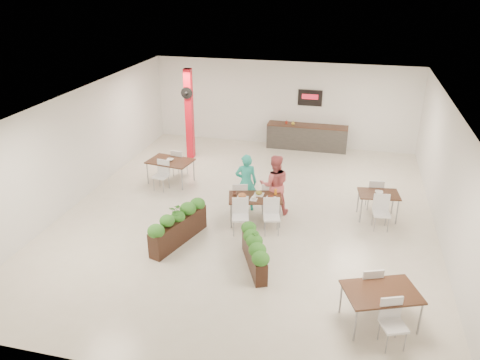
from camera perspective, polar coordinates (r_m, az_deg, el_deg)
name	(u,v)px	position (r m, az deg, el deg)	size (l,w,h in m)	color
ground	(248,213)	(13.14, 1.00, -4.10)	(12.00, 12.00, 0.00)	beige
room_shell	(249,146)	(12.32, 1.06, 4.16)	(10.10, 12.10, 3.22)	white
red_column	(189,113)	(16.71, -6.20, 8.10)	(0.40, 0.41, 3.20)	red
service_counter	(307,136)	(17.96, 8.16, 5.29)	(3.00, 0.64, 2.20)	#2F2D2A
main_table	(255,201)	(12.44, 1.82, -2.54)	(1.58, 1.87, 0.92)	black
diner_man	(246,183)	(13.01, 0.75, -0.31)	(0.61, 0.40, 1.67)	teal
diner_woman	(274,185)	(12.86, 4.22, -0.56)	(0.83, 0.65, 1.72)	#D25D60
planter_left	(178,223)	(11.68, -7.52, -5.27)	(0.89, 1.97, 1.07)	black
planter_right	(254,249)	(10.68, 1.75, -8.35)	(0.93, 1.60, 0.89)	black
side_table_a	(170,164)	(14.97, -8.49, 1.98)	(1.48, 1.66, 0.92)	black
side_table_b	(378,198)	(13.17, 16.51, -2.08)	(1.16, 1.66, 0.92)	black
side_table_c	(381,296)	(9.42, 16.81, -13.38)	(1.60, 1.66, 0.92)	black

